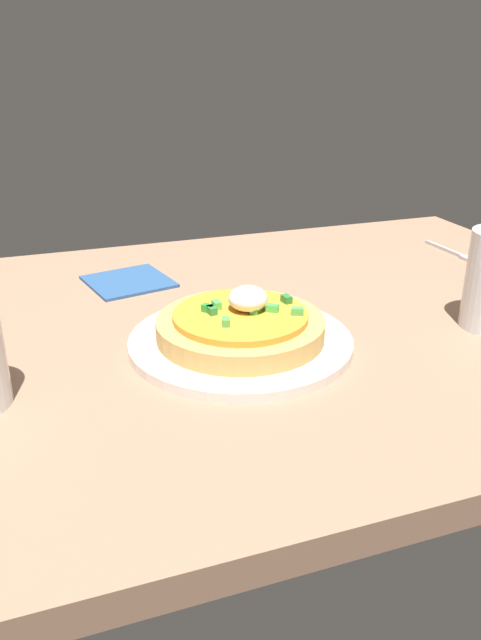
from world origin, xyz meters
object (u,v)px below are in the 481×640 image
object	(u,v)px
fork	(454,253)
napkin	(129,281)
pizza	(241,324)
plate	(240,342)

from	to	relation	value
fork	napkin	size ratio (longest dim) A/B	1.11
napkin	pizza	bearing A→B (deg)	-71.21
pizza	napkin	world-z (taller)	pizza
pizza	napkin	bearing A→B (deg)	108.79
plate	napkin	bearing A→B (deg)	108.65
plate	fork	xyz separation A→B (cm)	(42.43, 19.79, -0.28)
fork	pizza	bearing A→B (deg)	-67.83
plate	napkin	size ratio (longest dim) A/B	2.29
plate	napkin	distance (cm)	25.07
pizza	napkin	size ratio (longest dim) A/B	1.71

